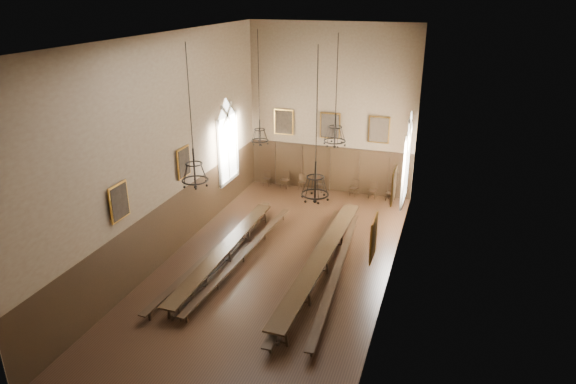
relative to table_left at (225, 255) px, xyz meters
The scene contains 33 objects.
floor 2.10m from the table_left, ahead, with size 9.00×18.00×0.02m, color black.
ceiling 8.90m from the table_left, ahead, with size 9.00×18.00×0.02m, color black.
wall_back 10.36m from the table_left, 77.54° to the left, with size 9.00×0.02×9.00m, color #766348.
wall_front 9.89m from the table_left, 76.81° to the right, with size 9.00×0.02×9.00m, color #766348.
wall_left 4.83m from the table_left, behind, with size 0.02×18.00×9.00m, color #766348.
wall_right 7.76m from the table_left, ahead, with size 0.02×18.00×9.00m, color #766348.
wainscot_panelling 2.25m from the table_left, ahead, with size 9.00×18.00×2.50m, color black, non-canonical shape.
table_left is the anchor object (origin of this frame).
table_right 3.97m from the table_left, ahead, with size 1.00×10.46×0.82m.
bench_left_outer 0.59m from the table_left, 149.24° to the left, with size 0.90×10.30×0.46m.
bench_left_inner 0.76m from the table_left, 20.50° to the left, with size 0.80×9.55×0.43m.
bench_right_inner 3.57m from the table_left, ahead, with size 0.60×10.68×0.48m.
bench_right_outer 4.66m from the table_left, ahead, with size 0.94×10.23×0.46m.
chair_0 8.93m from the table_left, 99.46° to the left, with size 0.41×0.41×0.88m.
chair_1 8.84m from the table_left, 92.55° to the left, with size 0.48×0.48×0.97m.
chair_2 8.90m from the table_left, 86.04° to the left, with size 0.45×0.45×0.86m.
chair_3 9.03m from the table_left, 79.47° to the left, with size 0.45×0.45×0.88m.
chair_5 9.56m from the table_left, 68.12° to the left, with size 0.50×0.50×0.88m.
chair_6 9.98m from the table_left, 62.73° to the left, with size 0.42×0.42×0.89m.
chair_7 10.40m from the table_left, 57.87° to the left, with size 0.49×0.49×0.88m.
chandelier_back_left 5.42m from the table_left, 83.03° to the left, with size 0.75×0.75×4.75m.
chandelier_back_right 6.62m from the table_left, 32.58° to the left, with size 0.89×0.89×4.29m.
chandelier_front_left 4.97m from the table_left, 86.07° to the right, with size 0.91×0.91×4.70m.
chandelier_front_right 6.23m from the table_left, 22.83° to the right, with size 0.91×0.91×4.90m.
portrait_back_0 9.75m from the table_left, 93.44° to the left, with size 1.10×0.12×1.40m.
portrait_back_1 9.95m from the table_left, 77.37° to the left, with size 1.10×0.12×1.40m.
portrait_back_2 10.79m from the table_left, 63.05° to the left, with size 1.10×0.12×1.40m.
portrait_left_0 4.27m from the table_left, 151.46° to the left, with size 0.12×1.00×1.30m.
portrait_left_1 5.20m from the table_left, 125.78° to the right, with size 0.12×1.00×1.30m.
portrait_right_0 7.36m from the table_left, 11.15° to the left, with size 0.12×1.00×1.30m.
portrait_right_1 7.94m from the table_left, 26.69° to the right, with size 0.12×1.00×1.30m.
window_right 9.19m from the table_left, 41.67° to the left, with size 0.20×2.20×4.60m, color white, non-canonical shape.
window_left 6.94m from the table_left, 112.43° to the left, with size 0.20×2.20×4.60m, color white, non-canonical shape.
Camera 1 is at (6.21, -17.07, 10.55)m, focal length 32.00 mm.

